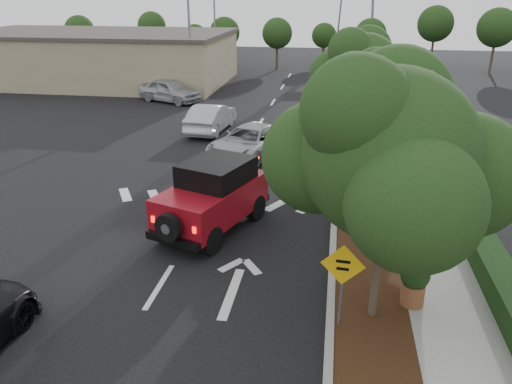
# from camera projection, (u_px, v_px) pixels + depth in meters

# --- Properties ---
(ground) EXTENTS (120.00, 120.00, 0.00)m
(ground) POSITION_uv_depth(u_px,v_px,m) (159.00, 286.00, 13.48)
(ground) COLOR black
(ground) RESTS_ON ground
(curb) EXTENTS (0.20, 70.00, 0.15)m
(curb) POSITION_uv_depth(u_px,v_px,m) (336.00, 156.00, 23.74)
(curb) COLOR #9E9B93
(curb) RESTS_ON ground
(planting_strip) EXTENTS (1.80, 70.00, 0.12)m
(planting_strip) POSITION_uv_depth(u_px,v_px,m) (358.00, 157.00, 23.60)
(planting_strip) COLOR black
(planting_strip) RESTS_ON ground
(sidewalk) EXTENTS (2.00, 70.00, 0.12)m
(sidewalk) POSITION_uv_depth(u_px,v_px,m) (399.00, 160.00, 23.32)
(sidewalk) COLOR gray
(sidewalk) RESTS_ON ground
(hedge) EXTENTS (0.80, 70.00, 0.80)m
(hedge) POSITION_uv_depth(u_px,v_px,m) (431.00, 154.00, 22.98)
(hedge) COLOR black
(hedge) RESTS_ON ground
(commercial_building) EXTENTS (22.00, 12.00, 4.00)m
(commercial_building) POSITION_uv_depth(u_px,v_px,m) (97.00, 58.00, 42.51)
(commercial_building) COLOR gray
(commercial_building) RESTS_ON ground
(transmission_tower) EXTENTS (7.00, 4.00, 28.00)m
(transmission_tower) POSITION_uv_depth(u_px,v_px,m) (353.00, 60.00, 56.46)
(transmission_tower) COLOR slate
(transmission_tower) RESTS_ON ground
(street_tree_near) EXTENTS (3.80, 3.80, 5.92)m
(street_tree_near) POSITION_uv_depth(u_px,v_px,m) (371.00, 318.00, 12.19)
(street_tree_near) COLOR #163311
(street_tree_near) RESTS_ON ground
(street_tree_mid) EXTENTS (3.20, 3.20, 5.32)m
(street_tree_mid) POSITION_uv_depth(u_px,v_px,m) (362.00, 205.00, 18.59)
(street_tree_mid) COLOR #163311
(street_tree_mid) RESTS_ON ground
(street_tree_far) EXTENTS (3.40, 3.40, 5.62)m
(street_tree_far) POSITION_uv_depth(u_px,v_px,m) (357.00, 152.00, 24.53)
(street_tree_far) COLOR #163311
(street_tree_far) RESTS_ON ground
(light_pole_a) EXTENTS (2.00, 0.22, 9.00)m
(light_pole_a) POSITION_uv_depth(u_px,v_px,m) (192.00, 94.00, 38.21)
(light_pole_a) COLOR slate
(light_pole_a) RESTS_ON ground
(light_pole_b) EXTENTS (2.00, 0.22, 9.00)m
(light_pole_b) POSITION_uv_depth(u_px,v_px,m) (216.00, 70.00, 49.32)
(light_pole_b) COLOR slate
(light_pole_b) RESTS_ON ground
(red_jeep) EXTENTS (3.27, 4.73, 2.31)m
(red_jeep) POSITION_uv_depth(u_px,v_px,m) (216.00, 195.00, 16.42)
(red_jeep) COLOR black
(red_jeep) RESTS_ON ground
(silver_suv_ahead) EXTENTS (4.15, 5.85, 1.48)m
(silver_suv_ahead) POSITION_uv_depth(u_px,v_px,m) (250.00, 142.00, 23.61)
(silver_suv_ahead) COLOR #AAADB2
(silver_suv_ahead) RESTS_ON ground
(silver_sedan_oncoming) EXTENTS (1.98, 4.80, 1.55)m
(silver_sedan_oncoming) POSITION_uv_depth(u_px,v_px,m) (211.00, 118.00, 27.92)
(silver_sedan_oncoming) COLOR #ADB0B5
(silver_sedan_oncoming) RESTS_ON ground
(parked_suv) EXTENTS (5.06, 3.61, 1.60)m
(parked_suv) POSITION_uv_depth(u_px,v_px,m) (169.00, 90.00, 35.26)
(parked_suv) COLOR #A4A6AB
(parked_suv) RESTS_ON ground
(speed_hump_sign) EXTENTS (1.00, 0.12, 2.13)m
(speed_hump_sign) POSITION_uv_depth(u_px,v_px,m) (342.00, 275.00, 11.24)
(speed_hump_sign) COLOR slate
(speed_hump_sign) RESTS_ON ground
(terracotta_planter) EXTENTS (0.72, 0.72, 1.26)m
(terracotta_planter) POSITION_uv_depth(u_px,v_px,m) (415.00, 279.00, 12.26)
(terracotta_planter) COLOR brown
(terracotta_planter) RESTS_ON ground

